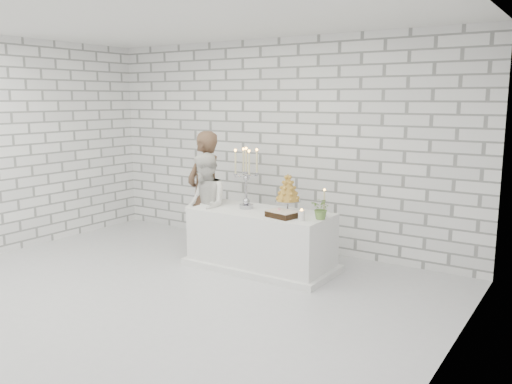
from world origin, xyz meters
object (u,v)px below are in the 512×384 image
at_px(groom, 205,192).
at_px(bride, 205,206).
at_px(cake_table, 261,240).
at_px(candelabra, 246,178).
at_px(croquembouche, 288,193).

relative_size(groom, bride, 1.19).
relative_size(cake_table, candelabra, 2.26).
height_order(cake_table, bride, bride).
distance_m(groom, bride, 0.34).
relative_size(groom, croquembouche, 3.44).
bearing_deg(candelabra, croquembouche, 6.17).
relative_size(cake_table, groom, 1.05).
distance_m(bride, candelabra, 0.76).
height_order(groom, croquembouche, groom).
bearing_deg(bride, cake_table, 44.57).
relative_size(bride, croquembouche, 2.90).
relative_size(bride, candelabra, 1.81).
relative_size(groom, candelabra, 2.16).
distance_m(bride, croquembouche, 1.24).
bearing_deg(groom, cake_table, 78.47).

